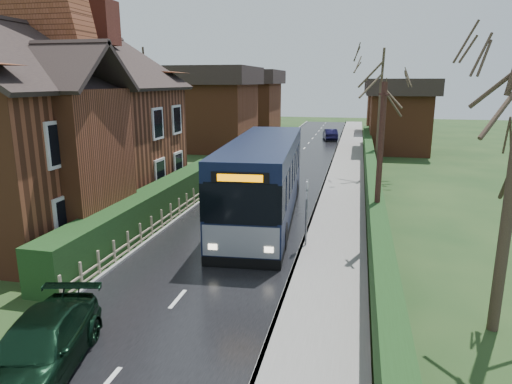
% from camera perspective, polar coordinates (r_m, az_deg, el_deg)
% --- Properties ---
extents(ground, '(140.00, 140.00, 0.00)m').
position_cam_1_polar(ground, '(15.71, -6.97, -9.97)').
color(ground, '#31481F').
rests_on(ground, ground).
extents(road, '(6.00, 100.00, 0.02)m').
position_cam_1_polar(road, '(24.85, 0.68, -0.94)').
color(road, black).
rests_on(road, ground).
extents(pavement, '(2.50, 100.00, 0.14)m').
position_cam_1_polar(pavement, '(24.35, 10.52, -1.33)').
color(pavement, slate).
rests_on(pavement, ground).
extents(kerb_right, '(0.12, 100.00, 0.14)m').
position_cam_1_polar(kerb_right, '(24.41, 7.71, -1.19)').
color(kerb_right, gray).
rests_on(kerb_right, ground).
extents(kerb_left, '(0.12, 100.00, 0.10)m').
position_cam_1_polar(kerb_left, '(25.62, -6.01, -0.47)').
color(kerb_left, gray).
rests_on(kerb_left, ground).
extents(front_hedge, '(1.20, 16.00, 1.60)m').
position_cam_1_polar(front_hedge, '(21.25, -12.50, -1.59)').
color(front_hedge, black).
rests_on(front_hedge, ground).
extents(picket_fence, '(0.10, 16.00, 0.90)m').
position_cam_1_polar(picket_fence, '(21.04, -10.60, -2.64)').
color(picket_fence, tan).
rests_on(picket_fence, ground).
extents(right_wall_hedge, '(0.60, 50.00, 1.80)m').
position_cam_1_polar(right_wall_hedge, '(24.13, 14.30, 0.66)').
color(right_wall_hedge, brown).
rests_on(right_wall_hedge, ground).
extents(brick_house, '(9.30, 14.60, 10.30)m').
position_cam_1_polar(brick_house, '(22.93, -24.34, 7.72)').
color(brick_house, brown).
rests_on(brick_house, ground).
extents(bus, '(3.70, 12.37, 3.70)m').
position_cam_1_polar(bus, '(21.02, 0.92, 1.48)').
color(bus, black).
rests_on(bus, ground).
extents(car_silver, '(1.88, 4.16, 1.39)m').
position_cam_1_polar(car_silver, '(26.67, -1.70, 1.58)').
color(car_silver, silver).
rests_on(car_silver, ground).
extents(car_green, '(2.65, 4.56, 1.24)m').
position_cam_1_polar(car_green, '(11.50, -25.51, -17.22)').
color(car_green, black).
rests_on(car_green, ground).
extents(car_distant, '(1.94, 3.93, 1.24)m').
position_cam_1_polar(car_distant, '(50.99, 9.25, 7.12)').
color(car_distant, black).
rests_on(car_distant, ground).
extents(bus_stop_sign, '(0.08, 0.41, 2.72)m').
position_cam_1_polar(bus_stop_sign, '(17.27, 6.35, -1.46)').
color(bus_stop_sign, slate).
rests_on(bus_stop_sign, ground).
extents(telegraph_pole, '(0.33, 0.78, 6.27)m').
position_cam_1_polar(telegraph_pole, '(17.67, 15.17, 3.07)').
color(telegraph_pole, black).
rests_on(telegraph_pole, ground).
extents(tree_right_far, '(4.58, 4.58, 8.84)m').
position_cam_1_polar(tree_right_far, '(31.53, 15.55, 13.79)').
color(tree_right_far, '#3E3224').
rests_on(tree_right_far, ground).
extents(tree_house_side, '(4.02, 4.02, 9.14)m').
position_cam_1_polar(tree_house_side, '(35.07, -13.81, 14.19)').
color(tree_house_side, '#33271E').
rests_on(tree_house_side, ground).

